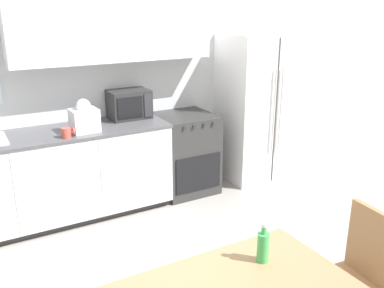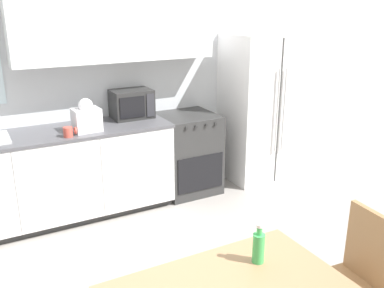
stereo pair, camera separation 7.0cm
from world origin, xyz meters
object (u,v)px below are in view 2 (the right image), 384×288
object	(u,v)px
refrigerator	(261,107)
dining_chair_side	(357,271)
oven_range	(187,153)
coffee_mug	(69,132)
drink_bottle	(259,247)
microwave	(132,104)

from	to	relation	value
refrigerator	dining_chair_side	world-z (taller)	refrigerator
oven_range	refrigerator	xyz separation A→B (m)	(1.04, -0.02, 0.44)
coffee_mug	drink_bottle	world-z (taller)	coffee_mug
microwave	dining_chair_side	size ratio (longest dim) A/B	0.46
refrigerator	microwave	xyz separation A→B (m)	(-1.65, 0.15, 0.19)
coffee_mug	microwave	bearing A→B (deg)	26.03
microwave	drink_bottle	distance (m)	2.70
drink_bottle	microwave	bearing A→B (deg)	84.10
oven_range	drink_bottle	world-z (taller)	drink_bottle
oven_range	dining_chair_side	bearing A→B (deg)	-93.86
oven_range	drink_bottle	bearing A→B (deg)	-109.23
oven_range	microwave	world-z (taller)	microwave
oven_range	microwave	distance (m)	0.89
microwave	drink_bottle	world-z (taller)	microwave
microwave	coffee_mug	size ratio (longest dim) A/B	3.49
microwave	dining_chair_side	xyz separation A→B (m)	(0.43, -2.77, -0.56)
refrigerator	microwave	bearing A→B (deg)	174.76
oven_range	coffee_mug	bearing A→B (deg)	-170.00
drink_bottle	coffee_mug	bearing A→B (deg)	102.25
microwave	coffee_mug	xyz separation A→B (m)	(-0.77, -0.38, -0.11)
oven_range	refrigerator	distance (m)	1.12
microwave	refrigerator	bearing A→B (deg)	-5.24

